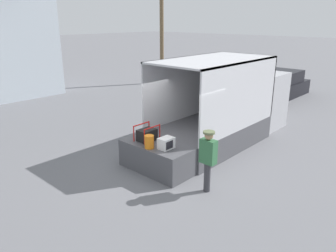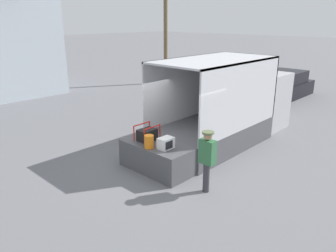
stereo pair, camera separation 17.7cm
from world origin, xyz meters
name	(u,v)px [view 1 (the left image)]	position (x,y,z in m)	size (l,w,h in m)	color
ground_plane	(169,164)	(0.00, 0.00, 0.00)	(160.00, 160.00, 0.00)	slate
box_truck	(233,112)	(3.79, 0.00, 0.97)	(6.48, 2.43, 3.20)	#B2B2B7
tailgate_deck	(157,157)	(-0.56, 0.00, 0.43)	(1.12, 2.31, 0.87)	#4C4C51
microwave	(166,143)	(-0.64, -0.47, 1.04)	(0.45, 0.35, 0.34)	white
portable_generator	(147,134)	(-0.52, 0.44, 1.06)	(0.70, 0.52, 0.51)	black
orange_bucket	(149,142)	(-0.94, -0.07, 1.07)	(0.28, 0.28, 0.39)	orange
worker_person	(208,155)	(-0.58, -1.94, 1.07)	(0.31, 0.44, 1.74)	#38383D
pickup_truck_black	(276,87)	(11.37, 1.67, 0.62)	(5.43, 2.07, 1.53)	black
utility_pole	(162,20)	(10.14, 9.91, 4.43)	(1.80, 0.28, 8.55)	brown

